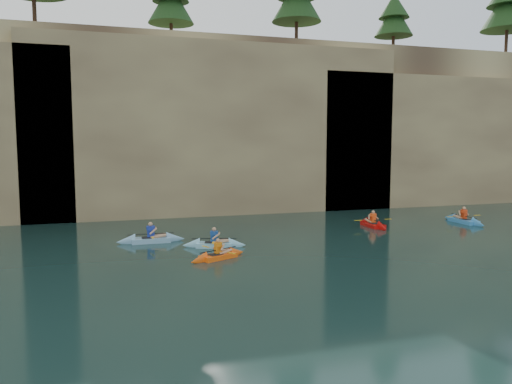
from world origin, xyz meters
name	(u,v)px	position (x,y,z in m)	size (l,w,h in m)	color
ground	(368,359)	(0.00, 0.00, 0.00)	(160.00, 160.00, 0.00)	black
cliff	(174,125)	(0.00, 30.00, 6.00)	(70.00, 16.00, 12.00)	tan
cliff_slab_center	(221,127)	(2.00, 22.60, 5.70)	(24.00, 2.40, 11.40)	tan
cliff_slab_east	(474,139)	(22.00, 22.60, 4.92)	(26.00, 2.40, 9.84)	tan
sea_cave_center	(128,193)	(-4.00, 21.95, 1.60)	(3.50, 1.00, 3.20)	black
sea_cave_east	(336,177)	(10.00, 21.95, 2.25)	(5.00, 1.00, 4.50)	black
kayaker_orange	(218,256)	(-1.05, 10.16, 0.13)	(2.74, 1.91, 1.04)	#FF5B10
kayaker_ltblue_near	(214,244)	(-0.73, 12.38, 0.14)	(2.94, 2.18, 1.13)	#89CAE5
kayaker_red_far	(373,224)	(8.92, 15.03, 0.14)	(2.25, 3.12, 1.13)	red
kayaker_ltblue_mid	(151,239)	(-3.36, 14.29, 0.15)	(3.18, 2.38, 1.21)	#7CADD0
kayaker_blue_east	(464,220)	(14.68, 14.64, 0.15)	(2.34, 3.34, 1.18)	#3E8FD3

